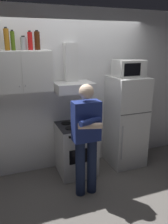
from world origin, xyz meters
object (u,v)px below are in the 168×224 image
refrigerator (126,122)px  cooking_pot (86,122)px  stove_oven (76,149)px  upper_cabinet (20,72)px  bottle_olive_oil (13,41)px  microwave (129,68)px  bottle_canister_steel (23,43)px  bottle_soda_red (30,41)px  person_standing (86,137)px  bottle_liquor_amber (7,39)px  range_hood (73,79)px  bottle_rum_dark (37,41)px

refrigerator → cooking_pot: 0.84m
refrigerator → cooking_pot: size_ratio=5.01×
stove_oven → upper_cabinet: bearing=171.1°
cooking_pot → bottle_olive_oil: size_ratio=1.18×
stove_oven → microwave: (0.95, 0.02, 1.31)m
bottle_canister_steel → bottle_soda_red: bottle_soda_red is taller
refrigerator → person_standing: person_standing is taller
refrigerator → bottle_olive_oil: 2.28m
microwave → bottle_olive_oil: 1.87m
person_standing → bottle_soda_red: bottle_soda_red is taller
refrigerator → bottle_liquor_amber: bottle_liquor_amber is taller
bottle_olive_oil → person_standing: bearing=-41.0°
range_hood → refrigerator: 1.25m
stove_oven → bottle_soda_red: 1.86m
bottle_rum_dark → bottle_soda_red: size_ratio=1.04×
person_standing → bottle_canister_steel: (-0.67, 0.77, 1.24)m
stove_oven → bottle_olive_oil: 1.95m
person_standing → cooking_pot: person_standing is taller
refrigerator → person_standing: (-1.00, -0.61, 0.10)m
stove_oven → bottle_rum_dark: size_ratio=3.17×
refrigerator → bottle_olive_oil: size_ratio=5.89×
bottle_liquor_amber → bottle_soda_red: 0.32m
cooking_pot → bottle_liquor_amber: (-1.08, 0.24, 1.26)m
bottle_canister_steel → bottle_liquor_amber: 0.24m
refrigerator → bottle_soda_red: 2.10m
upper_cabinet → person_standing: 1.35m
person_standing → bottle_rum_dark: size_ratio=5.95×
bottle_canister_steel → stove_oven: bearing=-13.0°
bottle_soda_red → refrigerator: bearing=-4.7°
bottle_olive_oil → bottle_liquor_amber: bearing=173.0°
person_standing → bottle_soda_red: (-0.58, 0.74, 1.28)m
microwave → range_hood: bearing=173.5°
bottle_soda_red → range_hood: bearing=-0.3°
person_standing → bottle_rum_dark: bearing=121.7°
bottle_liquor_amber → stove_oven: bearing=-7.0°
refrigerator → bottle_soda_red: (-1.58, 0.13, 1.38)m
range_hood → bottle_olive_oil: bearing=-178.7°
upper_cabinet → bottle_soda_red: (0.17, 0.00, 0.43)m
person_standing → cooking_pot: (0.18, 0.49, 0.03)m
bottle_canister_steel → bottle_soda_red: 0.10m
range_hood → cooking_pot: (0.13, -0.25, -0.66)m
microwave → bottle_soda_red: (-1.58, 0.11, 0.44)m
bottle_rum_dark → stove_oven: bearing=-17.1°
microwave → bottle_liquor_amber: 1.95m
range_hood → bottle_canister_steel: bearing=176.8°
cooking_pot → range_hood: bearing=117.9°
cooking_pot → bottle_rum_dark: bottle_rum_dark is taller
upper_cabinet → refrigerator: (1.75, -0.12, -0.95)m
upper_cabinet → bottle_canister_steel: 0.40m
cooking_pot → refrigerator: bearing=8.3°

